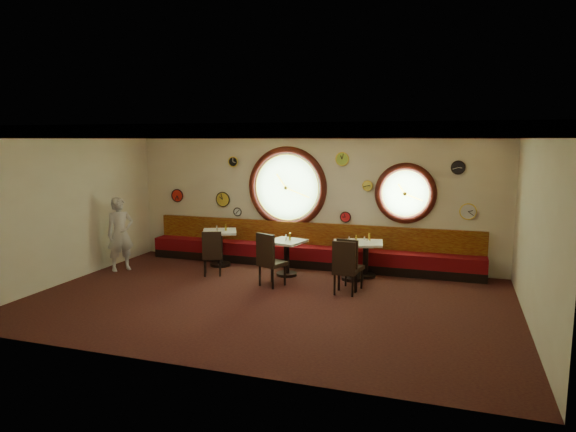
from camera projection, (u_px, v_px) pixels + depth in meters
The scene contains 49 objects.
floor at pixel (268, 300), 9.66m from camera, with size 9.00×6.00×0.00m, color black.
ceiling at pixel (266, 128), 9.19m from camera, with size 9.00×6.00×0.02m, color #B07B31.
wall_back at pixel (311, 199), 12.24m from camera, with size 9.00×0.02×3.20m, color beige.
wall_front at pixel (185, 250), 6.61m from camera, with size 9.00×0.02×3.20m, color beige.
wall_left at pixel (67, 206), 10.82m from camera, with size 0.02×6.00×3.20m, color beige.
wall_right at pixel (536, 230), 8.03m from camera, with size 0.02×6.00×3.20m, color beige.
molding_back at pixel (311, 135), 11.97m from camera, with size 9.00×0.10×0.18m, color #350E09.
molding_front at pixel (184, 131), 6.43m from camera, with size 9.00×0.10×0.18m, color #350E09.
molding_left at pixel (65, 134), 10.58m from camera, with size 0.10×6.00×0.18m, color #350E09.
molding_right at pixel (539, 132), 7.82m from camera, with size 0.10×6.00×0.18m, color #350E09.
banquette_base at pixel (308, 262), 12.20m from camera, with size 8.00×0.55×0.20m, color black.
banquette_seat at pixel (308, 252), 12.16m from camera, with size 8.00×0.55×0.30m, color #58070E.
banquette_back at pixel (310, 234), 12.31m from camera, with size 8.00×0.10×0.55m, color #5D1307.
porthole_left_glass at pixel (287, 187), 12.38m from camera, with size 1.66×1.66×0.02m, color #80B96F.
porthole_left_frame at pixel (287, 187), 12.37m from camera, with size 1.98×1.98×0.18m, color #350E09.
porthole_left_ring at pixel (287, 188), 12.34m from camera, with size 1.61×1.61×0.03m, color yellow.
porthole_right_glass at pixel (405, 193), 11.52m from camera, with size 1.10×1.10×0.02m, color #80B96F.
porthole_right_frame at pixel (405, 193), 11.51m from camera, with size 1.38×1.38×0.18m, color #350E09.
porthole_right_ring at pixel (405, 193), 11.48m from camera, with size 1.09×1.09×0.03m, color yellow.
wall_clock_0 at pixel (458, 167), 11.06m from camera, with size 0.28×0.28×0.03m, color black.
wall_clock_1 at pixel (177, 196), 13.33m from camera, with size 0.32×0.32×0.03m, color red.
wall_clock_2 at pixel (238, 212), 12.85m from camera, with size 0.20×0.20×0.03m, color silver.
wall_clock_3 at pixel (342, 159), 11.83m from camera, with size 0.30×0.30×0.03m, color #9ECD40.
wall_clock_4 at pixel (223, 199), 12.93m from camera, with size 0.36×0.36×0.03m, color gold.
wall_clock_5 at pixel (346, 217), 12.00m from camera, with size 0.24×0.24×0.03m, color red.
wall_clock_6 at pixel (368, 186), 11.73m from camera, with size 0.22×0.22×0.03m, color #D7CB47.
wall_clock_7 at pixel (233, 162), 12.70m from camera, with size 0.24×0.24×0.03m, color black.
wall_clock_8 at pixel (468, 212), 11.12m from camera, with size 0.34×0.34×0.03m, color silver.
table_a at pixel (220, 244), 12.22m from camera, with size 1.03×1.03×0.86m.
table_b at pixel (287, 253), 11.35m from camera, with size 0.89×0.89×0.80m.
table_c at pixel (353, 256), 11.00m from camera, with size 0.96×0.96×0.83m.
table_d at pixel (366, 255), 11.23m from camera, with size 0.81×0.81×0.79m.
chair_a at pixel (212, 250), 11.31m from camera, with size 0.56×0.56×0.62m.
chair_b at pixel (269, 256), 10.46m from camera, with size 0.61×0.61×0.69m.
chair_c at pixel (349, 261), 10.19m from camera, with size 0.52×0.52×0.66m.
chair_d at pixel (345, 264), 9.91m from camera, with size 0.46×0.46×0.67m.
condiment_a_salt at pixel (217, 228), 12.22m from camera, with size 0.04×0.04×0.11m, color #BBBBBF.
condiment_b_salt at pixel (286, 237), 11.38m from camera, with size 0.04×0.04×0.11m, color #BABBBF.
condiment_c_salt at pixel (349, 239), 11.04m from camera, with size 0.04×0.04×0.11m, color silver.
condiment_d_salt at pixel (364, 239), 11.22m from camera, with size 0.04×0.04×0.11m, color silver.
condiment_a_pepper at pixel (217, 229), 12.09m from camera, with size 0.04×0.04×0.10m, color silver.
condiment_b_pepper at pixel (286, 238), 11.27m from camera, with size 0.03×0.03×0.09m, color silver.
condiment_c_pepper at pixel (356, 241), 10.85m from camera, with size 0.03×0.03×0.09m, color silver.
condiment_d_pepper at pixel (367, 240), 11.10m from camera, with size 0.03×0.03×0.09m, color silver.
condiment_a_bottle at pixel (226, 228), 12.14m from camera, with size 0.05×0.05×0.15m, color gold.
condiment_b_bottle at pixel (290, 237), 11.29m from camera, with size 0.05×0.05×0.17m, color gold.
condiment_c_bottle at pixel (356, 238), 11.00m from camera, with size 0.05×0.05×0.14m, color gold.
condiment_d_bottle at pixel (369, 237), 11.24m from camera, with size 0.06×0.06×0.18m, color gold.
waiter at pixel (120, 234), 11.77m from camera, with size 0.62×0.41×1.70m, color silver.
Camera 1 is at (3.29, -8.73, 3.01)m, focal length 32.00 mm.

